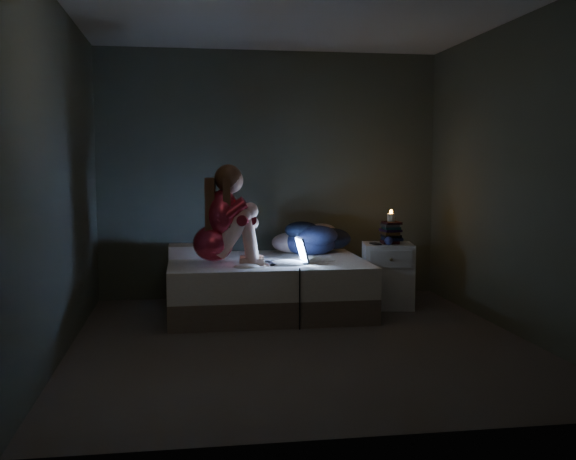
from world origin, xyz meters
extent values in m
cube|color=#504540|center=(0.00, 0.00, -0.01)|extent=(3.60, 3.80, 0.02)
cube|color=silver|center=(0.00, 0.00, 2.61)|extent=(3.60, 3.80, 0.02)
cube|color=#42493B|center=(0.00, 1.91, 1.30)|extent=(3.60, 0.02, 2.60)
cube|color=#42493B|center=(0.00, -1.91, 1.30)|extent=(3.60, 0.02, 2.60)
cube|color=#42493B|center=(-1.81, 0.00, 1.30)|extent=(0.02, 3.80, 2.60)
cube|color=#42493B|center=(1.81, 0.00, 1.30)|extent=(0.02, 3.80, 2.60)
cube|color=white|center=(-0.85, 1.40, 0.57)|extent=(0.42, 0.30, 0.12)
cube|color=silver|center=(1.07, 1.16, 0.32)|extent=(0.54, 0.50, 0.64)
cylinder|color=beige|center=(1.10, 1.17, 0.90)|extent=(0.07, 0.07, 0.08)
cube|color=black|center=(0.94, 1.08, 0.64)|extent=(0.11, 0.15, 0.01)
sphere|color=#343B8E|center=(1.06, 1.04, 0.68)|extent=(0.08, 0.08, 0.08)
camera|label=1|loc=(-0.90, -5.12, 1.40)|focal=41.44mm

